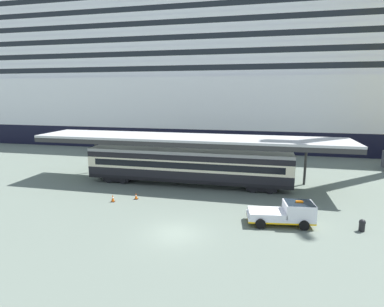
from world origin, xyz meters
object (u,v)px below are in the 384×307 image
at_px(cruise_ship, 156,76).
at_px(service_truck, 287,213).
at_px(traffic_cone_mid, 136,196).
at_px(train_carriage, 187,166).
at_px(quay_bollard, 362,225).
at_px(traffic_cone_near, 113,198).

height_order(cruise_ship, service_truck, cruise_ship).
bearing_deg(cruise_ship, traffic_cone_mid, -73.74).
height_order(train_carriage, quay_bollard, train_carriage).
height_order(service_truck, traffic_cone_mid, service_truck).
distance_m(train_carriage, traffic_cone_near, 9.21).
height_order(traffic_cone_near, traffic_cone_mid, traffic_cone_near).
distance_m(traffic_cone_near, traffic_cone_mid, 2.27).
xyz_separation_m(train_carriage, traffic_cone_near, (-5.80, -6.88, -1.95)).
distance_m(service_truck, traffic_cone_near, 16.24).
height_order(cruise_ship, train_carriage, cruise_ship).
relative_size(train_carriage, service_truck, 4.30).
height_order(train_carriage, service_truck, train_carriage).
height_order(train_carriage, traffic_cone_mid, train_carriage).
xyz_separation_m(cruise_ship, traffic_cone_near, (9.87, -41.64, -13.90)).
bearing_deg(cruise_ship, service_truck, -59.04).
height_order(traffic_cone_mid, quay_bollard, quay_bollard).
xyz_separation_m(cruise_ship, traffic_cone_mid, (11.80, -40.43, -13.94)).
xyz_separation_m(service_truck, traffic_cone_near, (-16.14, 1.72, -0.63)).
xyz_separation_m(service_truck, traffic_cone_mid, (-14.21, 2.92, -0.67)).
xyz_separation_m(cruise_ship, train_carriage, (15.67, -34.75, -11.95)).
relative_size(traffic_cone_near, quay_bollard, 0.77).
bearing_deg(traffic_cone_near, cruise_ship, 103.34).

